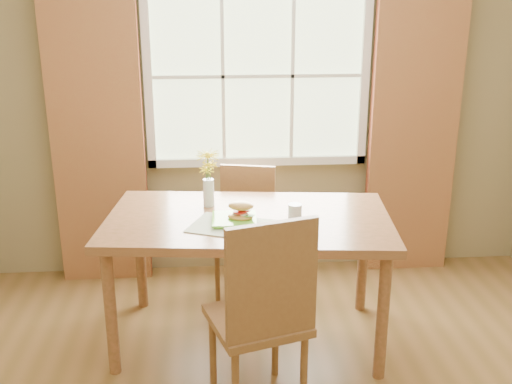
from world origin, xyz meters
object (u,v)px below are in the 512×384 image
at_px(chair_near, 264,310).
at_px(dining_table, 248,230).
at_px(croissant_sandwich, 241,211).
at_px(flower_vase, 208,173).
at_px(water_glass, 295,214).
at_px(chair_far, 245,228).

bearing_deg(chair_near, dining_table, 75.33).
relative_size(croissant_sandwich, flower_vase, 0.48).
distance_m(chair_near, water_glass, 0.68).
bearing_deg(water_glass, flower_vase, 144.87).
bearing_deg(water_glass, chair_near, -111.53).
bearing_deg(flower_vase, water_glass, -35.13).
bearing_deg(dining_table, chair_near, -81.56).
bearing_deg(chair_near, flower_vase, 88.74).
height_order(dining_table, chair_far, chair_far).
bearing_deg(chair_far, flower_vase, -110.40).
xyz_separation_m(dining_table, chair_far, (0.02, 0.59, -0.22)).
xyz_separation_m(chair_far, flower_vase, (-0.25, -0.38, 0.52)).
relative_size(chair_far, flower_vase, 2.64).
relative_size(chair_near, chair_far, 1.17).
distance_m(dining_table, croissant_sandwich, 0.19).
relative_size(chair_far, croissant_sandwich, 5.52).
bearing_deg(flower_vase, croissant_sandwich, -59.42).
height_order(dining_table, flower_vase, flower_vase).
relative_size(chair_far, water_glass, 7.90).
distance_m(croissant_sandwich, water_glass, 0.31).
bearing_deg(flower_vase, chair_far, 56.75).
distance_m(chair_far, croissant_sandwich, 0.79).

